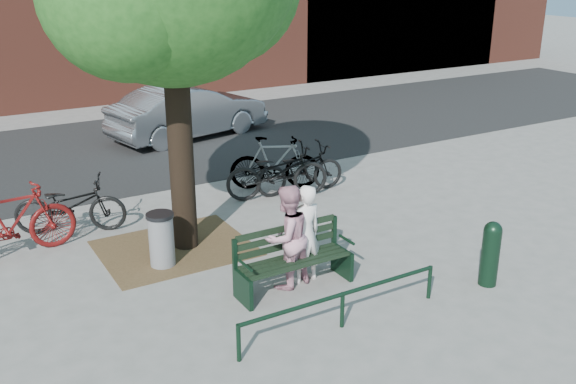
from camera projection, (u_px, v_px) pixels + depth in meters
ground at (295, 289)px, 9.38m from camera, size 90.00×90.00×0.00m
dirt_pit at (175, 248)px, 10.68m from camera, size 2.40×2.00×0.02m
road at (122, 149)px, 16.26m from camera, size 40.00×7.00×0.01m
park_bench at (292, 257)px, 9.28m from camera, size 1.74×0.54×0.97m
guard_railing at (343, 299)px, 8.27m from camera, size 3.06×0.06×0.51m
person_left at (305, 234)px, 9.37m from camera, size 0.58×0.40×1.51m
person_right at (287, 237)px, 9.21m from camera, size 0.87×0.74×1.55m
bollard at (491, 251)px, 9.33m from camera, size 0.27×0.27×1.00m
litter_bin at (161, 240)px, 9.94m from camera, size 0.43×0.43×0.88m
bicycle_a at (70, 205)px, 11.18m from camera, size 2.02×1.34×1.00m
bicycle_b at (13, 222)px, 10.21m from camera, size 2.03×0.72×1.20m
bicycle_c at (300, 169)px, 13.10m from camera, size 1.98×0.88×1.01m
bicycle_d at (275, 163)px, 13.32m from camera, size 1.91×1.29×1.12m
bicycle_e at (277, 172)px, 12.80m from camera, size 2.20×1.26×1.09m
parked_car at (189, 111)px, 17.17m from camera, size 4.56×2.41×1.43m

